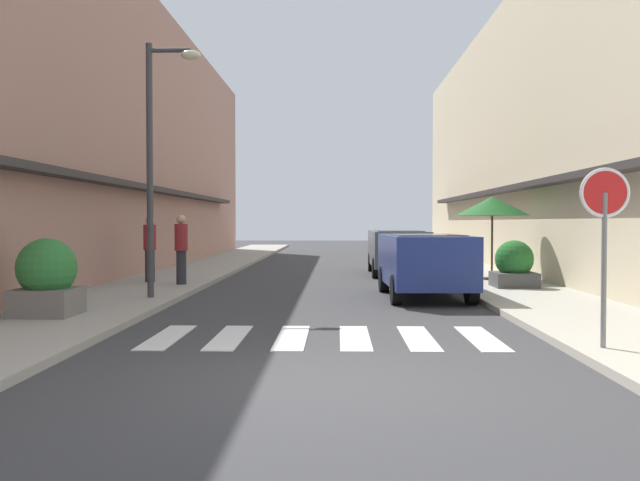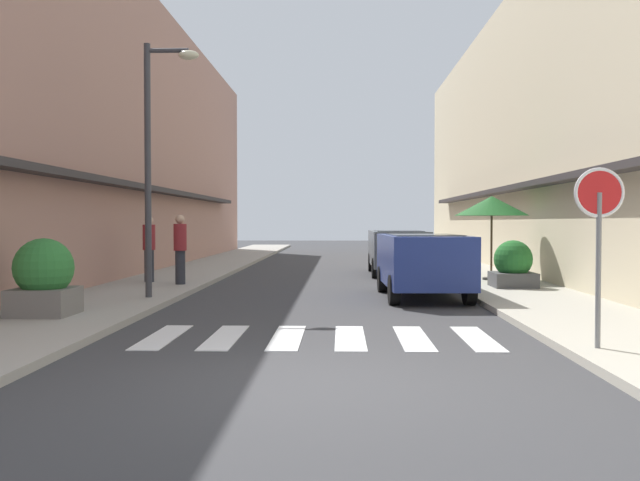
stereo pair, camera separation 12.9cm
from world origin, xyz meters
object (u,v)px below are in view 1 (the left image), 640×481
Objects in this scene: cafe_umbrella at (492,206)px; pedestrian_walking_far at (150,247)px; planter_corner at (47,278)px; pedestrian_walking_near at (181,247)px; parked_car_near at (424,258)px; planter_midblock at (514,266)px; street_lamp at (158,143)px; round_street_sign at (605,210)px; parked_car_mid at (398,247)px.

pedestrian_walking_far is at bearing -174.41° from cafe_umbrella.
pedestrian_walking_near reaches higher than planter_corner.
parked_car_near is 3.44× the size of planter_midblock.
planter_corner reaches higher than parked_car_near.
parked_car_near is 1.71× the size of cafe_umbrella.
pedestrian_walking_far is (-1.02, 0.70, -0.02)m from pedestrian_walking_near.
street_lamp is at bearing 66.74° from planter_corner.
parked_car_near is 4.52m from cafe_umbrella.
pedestrian_walking_far is (-8.56, 9.42, -0.83)m from round_street_sign.
round_street_sign is 9.39m from street_lamp.
planter_corner is 10.97m from planter_midblock.
pedestrian_walking_near is (1.00, 5.89, 0.32)m from planter_corner.
street_lamp reaches higher than round_street_sign.
street_lamp reaches higher than planter_midblock.
planter_midblock is at bearing 83.12° from round_street_sign.
cafe_umbrella is (0.92, 10.35, 0.29)m from round_street_sign.
planter_midblock is (0.08, -2.10, -1.54)m from cafe_umbrella.
parked_car_near is 6.47m from street_lamp.
pedestrian_walking_near is 1.24m from pedestrian_walking_far.
parked_car_near is at bearing 102.22° from round_street_sign.
round_street_sign reaches higher than pedestrian_walking_near.
planter_midblock is at bearing -24.18° from pedestrian_walking_near.
pedestrian_walking_far is at bearing 124.67° from pedestrian_walking_near.
parked_car_mid is 12.89m from planter_corner.
parked_car_mid is 1.92× the size of round_street_sign.
planter_corner is (-1.22, -2.84, -2.68)m from street_lamp.
street_lamp is at bearing -150.40° from cafe_umbrella.
pedestrian_walking_far is (-9.48, -0.93, -1.12)m from cafe_umbrella.
planter_corner is (-8.54, 2.83, -1.13)m from round_street_sign.
round_street_sign is 1.99× the size of planter_midblock.
planter_corner is at bearing 96.46° from pedestrian_walking_far.
cafe_umbrella is at bearing 92.16° from planter_midblock.
street_lamp is 4.05× the size of planter_corner.
parked_car_near is at bearing 165.46° from pedestrian_walking_far.
planter_corner is at bearing -120.62° from pedestrian_walking_near.
street_lamp is 2.31× the size of cafe_umbrella.
street_lamp is at bearing 142.23° from round_street_sign.
round_street_sign is 9.07m from planter_corner.
round_street_sign is 1.73× the size of planter_corner.
street_lamp reaches higher than pedestrian_walking_near.
parked_car_near is 0.90× the size of parked_car_mid.
parked_car_near is 6.41m from pedestrian_walking_near.
planter_midblock is 9.64m from pedestrian_walking_far.
parked_car_near is 6.87m from parked_car_mid.
pedestrian_walking_near reaches higher than parked_car_near.
pedestrian_walking_far is (-7.11, -4.17, 0.15)m from parked_car_mid.
planter_midblock is at bearing 31.90° from parked_car_near.
pedestrian_walking_far is at bearing 90.21° from planter_corner.
planter_corner is 1.15× the size of planter_midblock.
cafe_umbrella is at bearing 38.49° from planter_corner.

